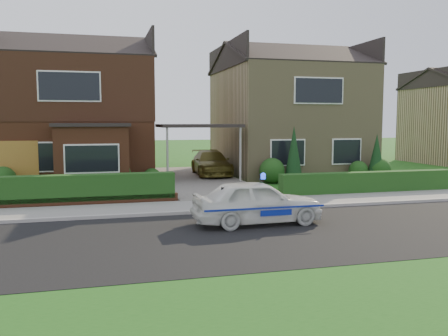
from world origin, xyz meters
name	(u,v)px	position (x,y,z in m)	size (l,w,h in m)	color
ground	(283,233)	(0.00, 0.00, 0.00)	(120.00, 120.00, 0.00)	#1A4C14
road	(283,233)	(0.00, 0.00, 0.00)	(60.00, 6.00, 0.02)	black
kerb	(248,210)	(0.00, 3.05, 0.06)	(60.00, 0.16, 0.12)	#9E9993
sidewalk	(239,205)	(0.00, 4.10, 0.05)	(60.00, 2.00, 0.10)	slate
grass_verge	(398,304)	(0.00, -5.00, 0.00)	(60.00, 4.00, 0.01)	#1A4C14
driveway	(199,180)	(0.00, 11.00, 0.06)	(3.80, 12.00, 0.12)	#666059
house_left	(75,103)	(-5.78, 13.90, 3.81)	(7.50, 9.53, 7.25)	brown
house_right	(287,108)	(5.80, 13.99, 3.66)	(7.50, 8.06, 7.25)	#98865D
carport_link	(198,127)	(0.00, 10.95, 2.66)	(3.80, 3.00, 2.77)	black
garage_door	(11,166)	(-8.25, 9.96, 1.05)	(2.20, 0.10, 2.10)	brown
dwarf_wall	(65,202)	(-5.80, 5.30, 0.18)	(7.70, 0.25, 0.36)	brown
hedge_left	(66,207)	(-5.80, 5.45, 0.00)	(7.50, 0.55, 0.90)	#103513
hedge_right	(368,194)	(5.80, 5.35, 0.00)	(7.50, 0.55, 0.80)	#103513
shrub_left_far	(3,179)	(-8.50, 9.50, 0.54)	(1.08, 1.08, 1.08)	#103513
shrub_left_mid	(115,174)	(-4.00, 9.30, 0.66)	(1.32, 1.32, 1.32)	#103513
shrub_left_near	(152,178)	(-2.40, 9.60, 0.42)	(0.84, 0.84, 0.84)	#103513
shrub_right_near	(272,171)	(3.20, 9.40, 0.60)	(1.20, 1.20, 1.20)	#103513
shrub_right_mid	(358,170)	(7.80, 9.50, 0.48)	(0.96, 0.96, 0.96)	#103513
shrub_right_far	(380,169)	(8.80, 9.20, 0.54)	(1.08, 1.08, 1.08)	#103513
conifer_a	(294,156)	(4.20, 9.20, 1.30)	(0.90, 0.90, 2.60)	black
conifer_b	(376,158)	(8.60, 9.20, 1.10)	(0.90, 0.90, 2.20)	black
police_car	(257,202)	(-0.31, 1.20, 0.63)	(3.40, 3.74, 1.42)	silver
driveway_car	(211,163)	(1.00, 12.60, 0.74)	(1.73, 4.25, 1.23)	brown
potted_plant_a	(106,192)	(-4.44, 6.00, 0.37)	(0.39, 0.27, 0.75)	gray
potted_plant_b	(101,192)	(-4.62, 6.00, 0.38)	(0.42, 0.34, 0.76)	gray
potted_plant_c	(156,185)	(-2.50, 7.05, 0.42)	(0.47, 0.47, 0.84)	gray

